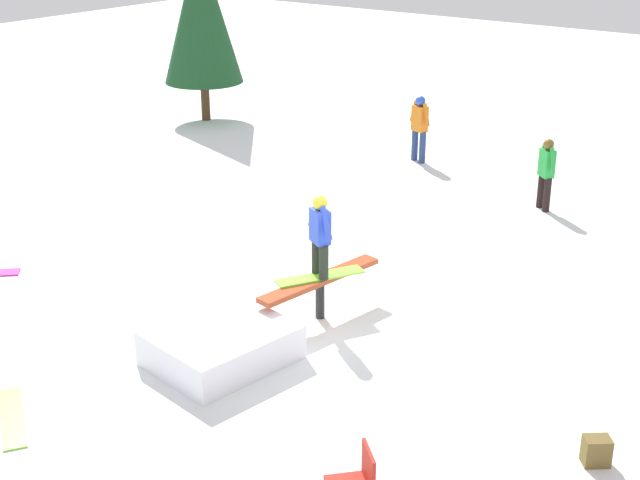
% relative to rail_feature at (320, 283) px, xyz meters
% --- Properties ---
extents(ground_plane, '(60.00, 60.00, 0.00)m').
position_rel_rail_feature_xyz_m(ground_plane, '(0.00, 0.00, -0.57)').
color(ground_plane, white).
extents(rail_feature, '(2.30, 0.64, 0.67)m').
position_rel_rail_feature_xyz_m(rail_feature, '(0.00, 0.00, 0.00)').
color(rail_feature, black).
rests_on(rail_feature, ground).
extents(snow_kicker_ramp, '(2.02, 1.77, 0.50)m').
position_rel_rail_feature_xyz_m(snow_kicker_ramp, '(-1.87, 0.31, -0.32)').
color(snow_kicker_ramp, white).
rests_on(snow_kicker_ramp, ground).
extents(main_rider_on_rail, '(1.34, 0.92, 1.29)m').
position_rel_rail_feature_xyz_m(main_rider_on_rail, '(0.00, 0.00, 0.74)').
color(main_rider_on_rail, '#82E337').
rests_on(main_rider_on_rail, rail_feature).
extents(bystander_green, '(0.46, 0.54, 1.46)m').
position_rel_rail_feature_xyz_m(bystander_green, '(6.55, -0.77, 0.26)').
color(bystander_green, black).
rests_on(bystander_green, ground).
extents(bystander_orange, '(0.34, 0.68, 1.57)m').
position_rel_rail_feature_xyz_m(bystander_orange, '(7.95, 2.95, 0.31)').
color(bystander_orange, navy).
rests_on(bystander_orange, ground).
extents(loose_snowboard_lime, '(1.01, 1.34, 0.02)m').
position_rel_rail_feature_xyz_m(loose_snowboard_lime, '(-4.46, 1.44, -0.55)').
color(loose_snowboard_lime, '#89E336').
rests_on(loose_snowboard_lime, ground).
extents(backpack_on_snow, '(0.36, 0.37, 0.34)m').
position_rel_rail_feature_xyz_m(backpack_on_snow, '(-1.11, -4.69, -0.40)').
color(backpack_on_snow, brown).
rests_on(backpack_on_snow, ground).
extents(pine_tree_near, '(2.13, 2.13, 4.84)m').
position_rel_rail_feature_xyz_m(pine_tree_near, '(7.91, 9.73, 2.38)').
color(pine_tree_near, '#4C331E').
rests_on(pine_tree_near, ground).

